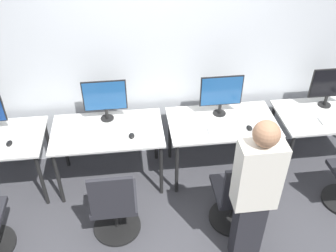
{
  "coord_description": "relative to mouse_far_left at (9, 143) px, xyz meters",
  "views": [
    {
      "loc": [
        -0.37,
        -2.85,
        3.15
      ],
      "look_at": [
        0.0,
        0.14,
        0.87
      ],
      "focal_mm": 40.0,
      "sensor_mm": 36.0,
      "label": 1
    }
  ],
  "objects": [
    {
      "name": "ground_plane",
      "position": [
        1.6,
        -0.22,
        -0.73
      ],
      "size": [
        20.0,
        20.0,
        0.0
      ],
      "primitive_type": "plane",
      "color": "#3D3D42"
    },
    {
      "name": "wall_back",
      "position": [
        1.6,
        0.59,
        0.67
      ],
      "size": [
        12.0,
        0.05,
        2.8
      ],
      "color": "#B7BCC1",
      "rests_on": "ground_plane"
    },
    {
      "name": "mouse_far_left",
      "position": [
        0.0,
        0.0,
        0.0
      ],
      "size": [
        0.06,
        0.09,
        0.03
      ],
      "color": "black",
      "rests_on": "desk_far_left"
    },
    {
      "name": "desk_left",
      "position": [
        0.98,
        0.12,
        -0.09
      ],
      "size": [
        1.18,
        0.69,
        0.72
      ],
      "color": "silver",
      "rests_on": "ground_plane"
    },
    {
      "name": "monitor_left",
      "position": [
        0.98,
        0.33,
        0.26
      ],
      "size": [
        0.47,
        0.15,
        0.48
      ],
      "color": "black",
      "rests_on": "desk_left"
    },
    {
      "name": "keyboard_left",
      "position": [
        0.98,
        -0.04,
        -0.01
      ],
      "size": [
        0.39,
        0.14,
        0.02
      ],
      "color": "silver",
      "rests_on": "desk_left"
    },
    {
      "name": "mouse_left",
      "position": [
        1.23,
        -0.03,
        0.0
      ],
      "size": [
        0.06,
        0.09,
        0.03
      ],
      "color": "black",
      "rests_on": "desk_left"
    },
    {
      "name": "office_chair_left",
      "position": [
        1.02,
        -0.65,
        -0.36
      ],
      "size": [
        0.48,
        0.48,
        0.9
      ],
      "color": "black",
      "rests_on": "ground_plane"
    },
    {
      "name": "desk_right",
      "position": [
        2.23,
        0.12,
        -0.09
      ],
      "size": [
        1.18,
        0.69,
        0.72
      ],
      "color": "silver",
      "rests_on": "ground_plane"
    },
    {
      "name": "monitor_right",
      "position": [
        2.23,
        0.27,
        0.26
      ],
      "size": [
        0.47,
        0.15,
        0.48
      ],
      "color": "black",
      "rests_on": "desk_right"
    },
    {
      "name": "keyboard_right",
      "position": [
        2.23,
        -0.03,
        -0.01
      ],
      "size": [
        0.39,
        0.14,
        0.02
      ],
      "color": "silver",
      "rests_on": "desk_right"
    },
    {
      "name": "mouse_right",
      "position": [
        2.48,
        -0.05,
        0.0
      ],
      "size": [
        0.06,
        0.09,
        0.03
      ],
      "color": "black",
      "rests_on": "desk_right"
    },
    {
      "name": "office_chair_right",
      "position": [
        2.21,
        -0.68,
        -0.36
      ],
      "size": [
        0.48,
        0.48,
        0.9
      ],
      "color": "black",
      "rests_on": "ground_plane"
    },
    {
      "name": "person_right",
      "position": [
        2.21,
        -1.05,
        0.12
      ],
      "size": [
        0.36,
        0.21,
        1.57
      ],
      "color": "#232328",
      "rests_on": "ground_plane"
    },
    {
      "name": "desk_far_right",
      "position": [
        3.48,
        0.12,
        -0.09
      ],
      "size": [
        1.18,
        0.69,
        0.72
      ],
      "color": "silver",
      "rests_on": "ground_plane"
    },
    {
      "name": "monitor_far_right",
      "position": [
        3.48,
        0.29,
        0.26
      ],
      "size": [
        0.47,
        0.15,
        0.48
      ],
      "color": "black",
      "rests_on": "desk_far_right"
    }
  ]
}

